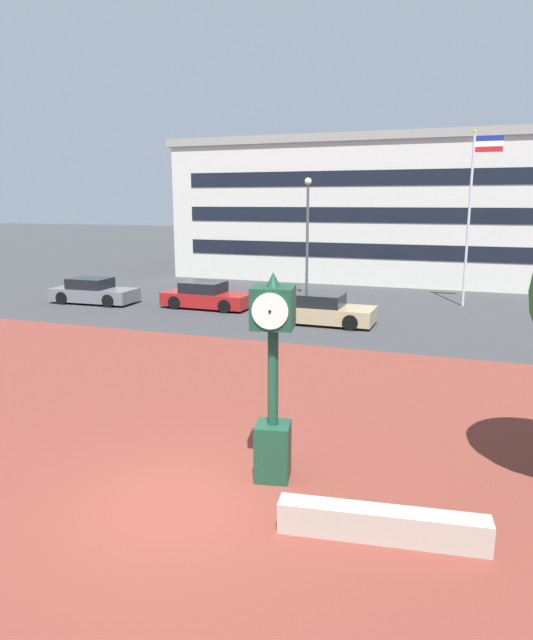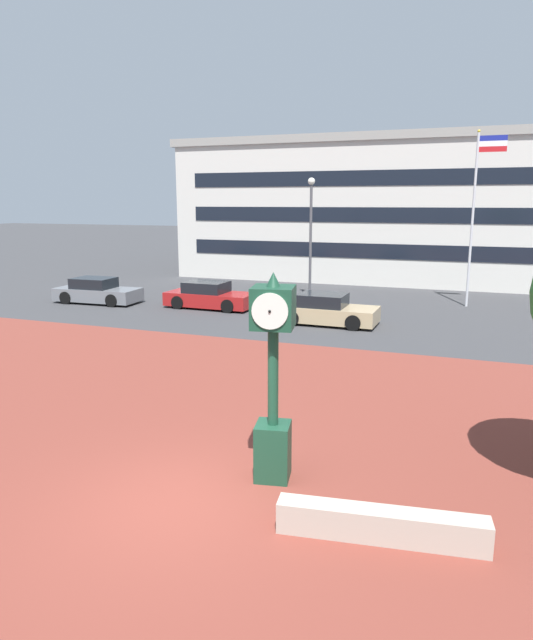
% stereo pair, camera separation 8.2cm
% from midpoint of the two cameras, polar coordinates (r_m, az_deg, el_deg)
% --- Properties ---
extents(ground_plane, '(200.00, 200.00, 0.00)m').
position_cam_midpoint_polar(ground_plane, '(10.33, -8.91, -17.83)').
color(ground_plane, '#38383A').
extents(plaza_brick_paving, '(44.00, 15.35, 0.01)m').
position_cam_midpoint_polar(plaza_brick_paving, '(13.32, -1.11, -10.60)').
color(plaza_brick_paving, brown).
rests_on(plaza_brick_paving, ground).
extents(planter_wall, '(3.22, 0.83, 0.50)m').
position_cam_midpoint_polar(planter_wall, '(9.36, 11.73, -19.58)').
color(planter_wall, '#ADA393').
rests_on(planter_wall, ground).
extents(street_clock, '(0.86, 0.90, 3.89)m').
position_cam_midpoint_polar(street_clock, '(10.28, 0.90, -5.98)').
color(street_clock, '#19422D').
rests_on(street_clock, ground).
extents(car_street_mid, '(4.35, 2.01, 1.28)m').
position_cam_midpoint_polar(car_street_mid, '(27.66, -5.68, 2.40)').
color(car_street_mid, maroon).
rests_on(car_street_mid, ground).
extents(car_street_far, '(4.20, 1.99, 1.28)m').
position_cam_midpoint_polar(car_street_far, '(24.03, 6.16, 0.95)').
color(car_street_far, tan).
rests_on(car_street_far, ground).
extents(car_street_distant, '(4.39, 1.99, 1.28)m').
position_cam_midpoint_polar(car_street_distant, '(30.18, -16.65, 2.75)').
color(car_street_distant, slate).
rests_on(car_street_distant, ground).
extents(flagpole_primary, '(1.34, 0.14, 8.38)m').
position_cam_midpoint_polar(flagpole_primary, '(29.30, 20.40, 10.46)').
color(flagpole_primary, silver).
rests_on(flagpole_primary, ground).
extents(civic_building, '(29.04, 16.14, 9.11)m').
position_cam_midpoint_polar(civic_building, '(42.57, 13.95, 10.82)').
color(civic_building, beige).
rests_on(civic_building, ground).
extents(street_lamp_post, '(0.36, 0.36, 6.28)m').
position_cam_midpoint_polar(street_lamp_post, '(29.58, 4.57, 9.45)').
color(street_lamp_post, '#4C4C51').
rests_on(street_lamp_post, ground).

